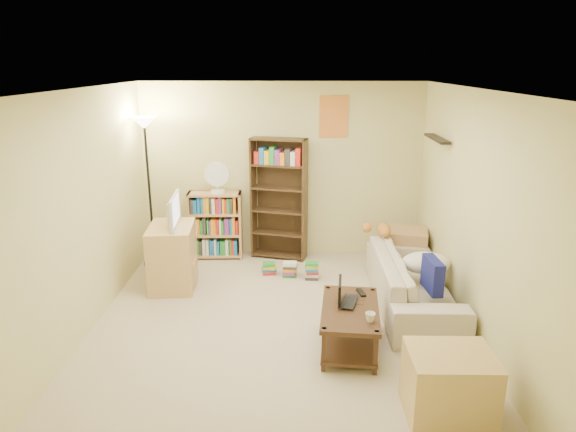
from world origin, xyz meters
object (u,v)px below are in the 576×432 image
Objects in this scene: desk_fan at (217,177)px; side_table at (407,250)px; end_cabinet at (449,385)px; coffee_table at (350,321)px; tv_stand at (172,256)px; tabby_cat at (381,229)px; laptop at (354,303)px; short_bookshelf at (216,225)px; mug at (370,317)px; tall_bookshelf at (279,196)px; floor_lamp at (146,149)px; sofa at (412,282)px; television at (169,211)px.

desk_fan reaches higher than side_table.
end_cabinet is at bearing -95.84° from side_table.
tv_stand is at bearing 150.93° from coffee_table.
tabby_cat is 1.22× the size of laptop.
laptop is 2.98m from short_bookshelf.
side_table is (0.43, 0.30, -0.39)m from tabby_cat.
tv_stand is 3.72m from end_cabinet.
coffee_table is at bearing -116.07° from side_table.
coffee_table is 3.02m from short_bookshelf.
tall_bookshelf is at bearing 108.30° from mug.
tabby_cat is 2.68m from tv_stand.
laptop is at bearing -39.56° from floor_lamp.
short_bookshelf is at bearing 58.78° from sofa.
tabby_cat is at bearing 78.43° from mug.
tall_bookshelf is (-1.60, 1.55, 0.62)m from sofa.
tv_stand is at bearing -174.05° from tabby_cat.
side_table is at bearing -8.98° from desk_fan.
floor_lamp is 3.57× the size of side_table.
coffee_table is at bearing 124.09° from end_cabinet.
laptop is (-0.78, -0.87, 0.15)m from sofa.
mug is 2.88m from television.
floor_lamp is (-0.44, 0.74, 0.65)m from television.
floor_lamp is (-0.84, -0.30, 1.16)m from short_bookshelf.
sofa is at bearing -29.38° from tall_bookshelf.
short_bookshelf is (-1.84, 2.78, -0.00)m from mug.
mug is (0.15, -0.29, 0.20)m from coffee_table.
side_table is at bearing 34.66° from tabby_cat.
mug is at bearing -147.69° from laptop.
tabby_cat is at bearing 77.96° from coffee_table.
television is 0.70× the size of short_bookshelf.
short_bookshelf is 1.46× the size of end_cabinet.
mug is 0.17× the size of side_table.
desk_fan is (-0.86, -0.05, 0.28)m from tall_bookshelf.
short_bookshelf is at bearing 170.24° from side_table.
tabby_cat is at bearing -17.96° from desk_fan.
tabby_cat is at bearing -8.46° from floor_lamp.
floor_lamp is at bearing 116.20° from tv_stand.
laptop is at bearing -107.46° from tabby_cat.
mug is 0.15× the size of end_cabinet.
floor_lamp reaches higher than television.
tall_bookshelf reaches higher than tv_stand.
sofa is 1.96m from end_cabinet.
tv_stand is 1.75m from tall_bookshelf.
tabby_cat is 4.82× the size of mug.
side_table is (0.95, 1.96, -0.17)m from laptop.
coffee_table is at bearing 166.54° from laptop.
end_cabinet is (-0.31, -3.05, -0.01)m from side_table.
sofa is 3.58× the size of side_table.
tabby_cat is 2.78m from end_cabinet.
mug is (0.11, -0.36, 0.03)m from laptop.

